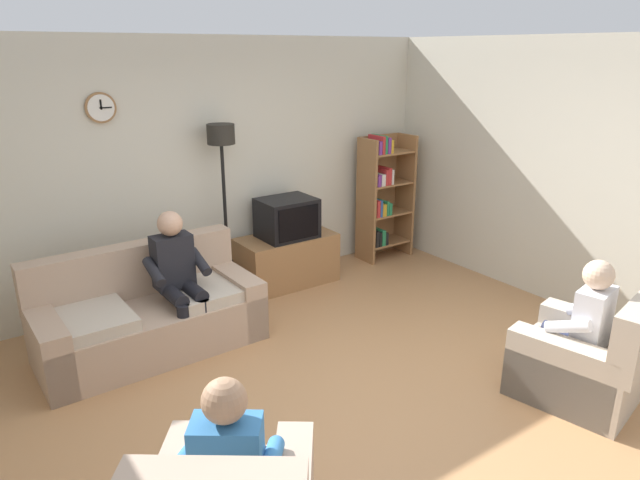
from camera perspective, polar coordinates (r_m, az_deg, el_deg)
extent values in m
plane|color=#B27F51|center=(4.57, 3.89, -15.49)|extent=(12.00, 12.00, 0.00)
cube|color=beige|center=(6.20, -11.48, 7.00)|extent=(6.20, 0.12, 2.70)
cylinder|color=olive|center=(5.70, -21.16, 12.28)|extent=(0.28, 0.03, 0.28)
cylinder|color=white|center=(5.68, -21.12, 12.27)|extent=(0.24, 0.01, 0.24)
cube|color=black|center=(5.68, -21.14, 12.56)|extent=(0.02, 0.01, 0.09)
cube|color=black|center=(5.69, -20.71, 12.32)|extent=(0.11, 0.01, 0.01)
cube|color=beige|center=(6.14, 25.61, 5.43)|extent=(0.12, 5.80, 2.70)
cube|color=tan|center=(5.30, -16.52, -8.56)|extent=(1.92, 0.88, 0.42)
cube|color=tan|center=(5.43, -18.27, -2.84)|extent=(1.90, 0.24, 0.48)
cube|color=tan|center=(5.56, -8.43, -5.82)|extent=(0.24, 0.84, 0.56)
cube|color=tan|center=(5.10, -25.57, -9.94)|extent=(0.24, 0.84, 0.56)
cube|color=#BCAD99|center=(5.31, -11.52, -4.98)|extent=(0.61, 0.69, 0.10)
cube|color=#BCAD99|center=(5.02, -21.96, -7.42)|extent=(0.61, 0.69, 0.10)
cube|color=olive|center=(6.47, -3.36, -2.01)|extent=(1.10, 0.56, 0.57)
cube|color=black|center=(6.67, -4.54, -1.13)|extent=(1.10, 0.04, 0.03)
cube|color=black|center=(6.30, -3.35, 2.23)|extent=(0.60, 0.48, 0.44)
cube|color=black|center=(6.10, -2.14, 1.70)|extent=(0.50, 0.01, 0.36)
cube|color=olive|center=(7.02, 4.66, 3.84)|extent=(0.04, 0.36, 1.55)
cube|color=olive|center=(7.44, 8.48, 4.53)|extent=(0.04, 0.36, 1.55)
cube|color=olive|center=(7.35, 5.75, 4.48)|extent=(0.64, 0.02, 1.55)
cube|color=olive|center=(7.39, 6.46, -0.17)|extent=(0.60, 0.34, 0.02)
cube|color=black|center=(7.19, 5.12, 0.30)|extent=(0.05, 0.28, 0.21)
cube|color=black|center=(7.22, 5.43, 0.28)|extent=(0.03, 0.28, 0.18)
cube|color=#267F4C|center=(7.25, 5.75, 0.42)|extent=(0.05, 0.28, 0.20)
cube|color=black|center=(7.29, 6.05, 0.35)|extent=(0.04, 0.28, 0.16)
cube|color=olive|center=(7.28, 6.57, 2.72)|extent=(0.60, 0.34, 0.02)
cube|color=red|center=(7.07, 5.21, 3.29)|extent=(0.05, 0.28, 0.21)
cube|color=#2D59A5|center=(7.10, 5.50, 3.34)|extent=(0.03, 0.28, 0.21)
cube|color=gold|center=(7.14, 5.80, 3.18)|extent=(0.06, 0.28, 0.15)
cube|color=#267F4C|center=(7.18, 6.14, 3.35)|extent=(0.03, 0.28, 0.18)
cube|color=#267F4C|center=(7.21, 6.42, 3.30)|extent=(0.04, 0.28, 0.15)
cube|color=olive|center=(7.18, 6.68, 5.70)|extent=(0.60, 0.34, 0.02)
cube|color=#72338C|center=(6.99, 5.30, 6.09)|extent=(0.05, 0.28, 0.14)
cube|color=silver|center=(7.03, 5.70, 6.15)|extent=(0.06, 0.28, 0.14)
cube|color=red|center=(7.06, 6.04, 6.39)|extent=(0.04, 0.28, 0.19)
cube|color=red|center=(7.09, 6.33, 6.51)|extent=(0.05, 0.28, 0.21)
cube|color=silver|center=(7.12, 6.61, 6.44)|extent=(0.03, 0.28, 0.18)
cube|color=olive|center=(7.10, 6.80, 8.74)|extent=(0.60, 0.34, 0.02)
cube|color=#72338C|center=(6.91, 5.38, 9.29)|extent=(0.05, 0.28, 0.16)
cube|color=red|center=(6.94, 5.71, 9.54)|extent=(0.04, 0.28, 0.21)
cube|color=#267F4C|center=(6.97, 5.97, 9.57)|extent=(0.03, 0.28, 0.21)
cube|color=#72338C|center=(7.00, 6.27, 9.50)|extent=(0.04, 0.28, 0.19)
cube|color=gold|center=(7.03, 6.55, 9.41)|extent=(0.04, 0.28, 0.16)
cylinder|color=black|center=(6.35, -9.06, -5.23)|extent=(0.28, 0.28, 0.03)
cylinder|color=black|center=(6.07, -9.46, 2.00)|extent=(0.04, 0.04, 1.70)
cylinder|color=black|center=(5.88, -9.92, 10.43)|extent=(0.28, 0.28, 0.20)
cube|color=#BCAD99|center=(4.93, 24.38, -11.84)|extent=(0.96, 0.99, 0.40)
cube|color=#BCAD99|center=(4.65, 29.42, -8.22)|extent=(0.82, 0.34, 0.50)
cube|color=#BCAD99|center=(4.64, 23.01, -12.46)|extent=(0.36, 0.82, 0.56)
cube|color=#BCAD99|center=(5.15, 25.42, -9.62)|extent=(0.36, 0.82, 0.56)
cube|color=black|center=(5.19, -14.56, -2.07)|extent=(0.34, 0.21, 0.48)
sphere|color=tan|center=(5.07, -14.83, 1.61)|extent=(0.22, 0.22, 0.22)
cylinder|color=black|center=(5.14, -12.61, -4.98)|extent=(0.14, 0.38, 0.13)
cylinder|color=black|center=(5.08, -14.46, -5.42)|extent=(0.14, 0.38, 0.13)
cylinder|color=black|center=(5.10, -11.50, -8.57)|extent=(0.11, 0.11, 0.52)
cylinder|color=black|center=(5.04, -13.37, -9.07)|extent=(0.11, 0.11, 0.52)
cylinder|color=black|center=(5.18, -11.98, -2.12)|extent=(0.10, 0.33, 0.20)
cylinder|color=black|center=(5.04, -16.31, -3.09)|extent=(0.10, 0.33, 0.20)
cube|color=#3372B2|center=(2.98, -9.23, -21.31)|extent=(0.39, 0.36, 0.48)
sphere|color=#A37A5B|center=(2.78, -9.58, -15.62)|extent=(0.22, 0.22, 0.22)
cylinder|color=#2D334C|center=(3.29, -10.06, -22.30)|extent=(0.33, 0.38, 0.13)
cylinder|color=#2D334C|center=(3.26, -6.70, -22.51)|extent=(0.33, 0.38, 0.13)
cylinder|color=#3372B2|center=(3.11, -12.94, -20.11)|extent=(0.27, 0.32, 0.20)
cylinder|color=#3372B2|center=(3.04, -4.71, -20.61)|extent=(0.27, 0.32, 0.20)
cube|color=silver|center=(4.71, 25.70, -7.14)|extent=(0.37, 0.27, 0.48)
sphere|color=beige|center=(4.58, 26.19, -3.15)|extent=(0.22, 0.22, 0.22)
cylinder|color=#2D334C|center=(4.78, 22.78, -9.54)|extent=(0.21, 0.40, 0.13)
cylinder|color=#2D334C|center=(4.94, 23.54, -8.75)|extent=(0.21, 0.40, 0.13)
cylinder|color=#2D334C|center=(4.94, 20.38, -11.21)|extent=(0.13, 0.13, 0.40)
cylinder|color=#2D334C|center=(5.09, 21.20, -10.39)|extent=(0.13, 0.13, 0.40)
cylinder|color=silver|center=(4.56, 23.63, -7.97)|extent=(0.16, 0.34, 0.20)
cylinder|color=silver|center=(4.93, 25.34, -6.22)|extent=(0.16, 0.34, 0.20)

